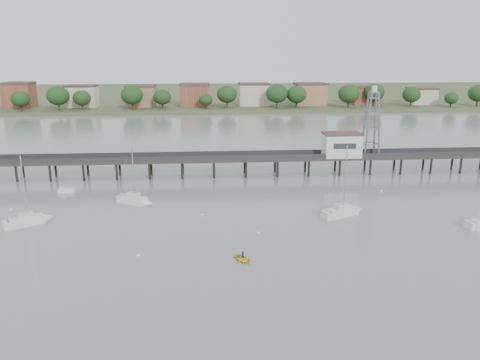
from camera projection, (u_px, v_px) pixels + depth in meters
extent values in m
plane|color=slate|center=(261.00, 333.00, 46.42)|extent=(500.00, 500.00, 0.00)
cube|color=#2D2823|center=(230.00, 159.00, 103.00)|extent=(150.00, 5.00, 0.50)
cube|color=#333335|center=(230.00, 158.00, 100.48)|extent=(150.00, 0.12, 1.10)
cube|color=#333335|center=(229.00, 153.00, 105.09)|extent=(150.00, 0.12, 1.10)
cylinder|color=black|center=(230.00, 170.00, 101.71)|extent=(0.50, 0.50, 4.40)
cylinder|color=black|center=(229.00, 166.00, 105.36)|extent=(0.50, 0.50, 4.40)
cube|color=silver|center=(342.00, 145.00, 104.02)|extent=(8.00, 5.00, 5.00)
cube|color=#4C3833|center=(342.00, 133.00, 103.31)|extent=(8.40, 5.40, 0.30)
cube|color=slate|center=(374.00, 92.00, 101.33)|extent=(1.80, 1.80, 0.30)
cube|color=silver|center=(374.00, 89.00, 101.12)|extent=(0.90, 0.90, 1.20)
cube|color=silver|center=(341.00, 213.00, 78.85)|extent=(6.16, 4.35, 1.65)
cone|color=silver|center=(358.00, 210.00, 80.46)|extent=(3.09, 3.01, 2.24)
cube|color=silver|center=(342.00, 207.00, 78.53)|extent=(3.06, 2.66, 0.75)
cylinder|color=#A5A8AA|center=(345.00, 177.00, 77.34)|extent=(0.18, 0.18, 10.78)
cylinder|color=#A5A8AA|center=(337.00, 204.00, 77.95)|extent=(3.12, 1.46, 0.12)
cube|color=silver|center=(134.00, 201.00, 85.10)|extent=(5.38, 4.10, 1.65)
cone|color=silver|center=(148.00, 203.00, 83.87)|extent=(2.78, 2.72, 1.96)
cube|color=silver|center=(133.00, 195.00, 84.78)|extent=(2.72, 2.44, 0.75)
cylinder|color=#A5A8AA|center=(133.00, 172.00, 83.45)|extent=(0.18, 0.18, 9.47)
cylinder|color=#A5A8AA|center=(129.00, 191.00, 84.96)|extent=(2.66, 1.49, 0.12)
cube|color=silver|center=(26.00, 222.00, 74.71)|extent=(5.64, 4.61, 1.65)
cone|color=silver|center=(48.00, 218.00, 76.61)|extent=(2.99, 2.95, 2.08)
cube|color=silver|center=(25.00, 215.00, 74.39)|extent=(2.90, 2.67, 0.75)
cylinder|color=#A5A8AA|center=(24.00, 187.00, 73.34)|extent=(0.18, 0.18, 10.03)
cylinder|color=#A5A8AA|center=(19.00, 213.00, 73.73)|extent=(2.71, 1.76, 0.12)
cube|color=silver|center=(67.00, 191.00, 91.84)|extent=(3.16, 1.32, 0.88)
cube|color=silver|center=(63.00, 188.00, 91.65)|extent=(1.06, 1.06, 0.53)
imported|color=yellow|center=(243.00, 261.00, 62.25)|extent=(2.12, 1.74, 3.01)
imported|color=black|center=(243.00, 261.00, 62.25)|extent=(0.74, 1.22, 0.27)
ellipsoid|color=#F7F7C0|center=(381.00, 191.00, 92.41)|extent=(0.56, 0.56, 0.39)
ellipsoid|color=#F7F7C0|center=(258.00, 233.00, 71.46)|extent=(0.56, 0.56, 0.39)
ellipsoid|color=#F7F7C0|center=(11.00, 210.00, 81.71)|extent=(0.56, 0.56, 0.39)
ellipsoid|color=#F7F7C0|center=(202.00, 215.00, 79.14)|extent=(0.56, 0.56, 0.39)
ellipsoid|color=#F7F7C0|center=(138.00, 255.00, 63.73)|extent=(0.56, 0.56, 0.39)
cube|color=#475133|center=(214.00, 95.00, 281.49)|extent=(500.00, 170.00, 1.40)
cube|color=brown|center=(20.00, 97.00, 214.21)|extent=(13.00, 10.50, 9.00)
cube|color=brown|center=(82.00, 97.00, 216.18)|extent=(13.00, 10.50, 9.00)
cube|color=brown|center=(141.00, 97.00, 218.09)|extent=(13.00, 10.50, 9.00)
cube|color=brown|center=(195.00, 96.00, 219.85)|extent=(13.00, 10.50, 9.00)
cube|color=brown|center=(254.00, 96.00, 221.83)|extent=(13.00, 10.50, 9.00)
cube|color=brown|center=(310.00, 95.00, 223.73)|extent=(13.00, 10.50, 9.00)
cube|color=brown|center=(365.00, 95.00, 225.64)|extent=(13.00, 10.50, 9.00)
cube|color=brown|center=(421.00, 95.00, 227.61)|extent=(13.00, 10.50, 9.00)
ellipsoid|color=#1E3D19|center=(217.00, 98.00, 208.96)|extent=(8.00, 8.00, 6.80)
ellipsoid|color=#1E3D19|center=(474.00, 96.00, 217.42)|extent=(8.00, 8.00, 6.80)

